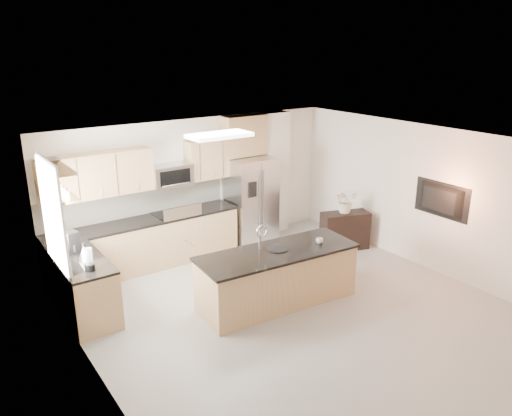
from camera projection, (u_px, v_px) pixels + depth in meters
floor at (299, 314)px, 7.63m from camera, size 6.50×6.50×0.00m
ceiling at (305, 146)px, 6.82m from camera, size 6.00×6.50×0.02m
wall_back at (195, 185)px, 9.76m from camera, size 6.00×0.02×2.60m
wall_left at (96, 290)px, 5.59m from camera, size 0.02×6.50×2.60m
wall_right at (432, 200)px, 8.85m from camera, size 0.02×6.50×2.60m
back_counter at (146, 243)px, 9.10m from camera, size 3.55×0.66×1.44m
left_counter at (84, 287)px, 7.48m from camera, size 0.66×1.50×0.92m
range at (177, 236)px, 9.43m from camera, size 0.76×0.64×1.14m
upper_cabinets at (133, 170)px, 8.75m from camera, size 3.50×0.33×0.75m
microwave at (171, 175)px, 9.17m from camera, size 0.76×0.40×0.40m
refrigerator at (251, 200)px, 10.17m from camera, size 0.92×0.78×1.78m
partition_column at (274, 173)px, 10.63m from camera, size 0.60×0.30×2.60m
window at (53, 216)px, 6.94m from camera, size 0.04×1.15×1.65m
shelf_lower at (57, 192)px, 6.99m from camera, size 0.30×1.20×0.04m
shelf_upper at (54, 167)px, 6.87m from camera, size 0.30×1.20×0.04m
ceiling_fixture at (219, 135)px, 7.86m from camera, size 1.00×0.50×0.06m
island at (277, 277)px, 7.85m from camera, size 2.62×1.11×1.31m
credenza at (345, 231)px, 9.98m from camera, size 1.02×0.69×0.75m
cup at (319, 241)px, 7.99m from camera, size 0.15×0.15×0.09m
platter at (278, 249)px, 7.75m from camera, size 0.42×0.42×0.02m
blender at (89, 261)px, 6.92m from camera, size 0.14×0.14×0.33m
kettle at (84, 253)px, 7.26m from camera, size 0.21×0.21×0.26m
coffee_maker at (71, 243)px, 7.52m from camera, size 0.22×0.25×0.34m
bowl at (51, 160)px, 6.98m from camera, size 0.37×0.37×0.08m
flower_vase at (346, 195)px, 9.77m from camera, size 0.76×0.69×0.73m
television at (439, 200)px, 8.63m from camera, size 0.14×1.08×0.62m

